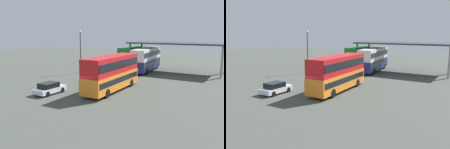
{
  "view_description": "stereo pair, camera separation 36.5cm",
  "coord_description": "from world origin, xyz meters",
  "views": [
    {
      "loc": [
        12.45,
        -21.33,
        7.02
      ],
      "look_at": [
        0.31,
        3.75,
        2.0
      ],
      "focal_mm": 37.4,
      "sensor_mm": 36.0,
      "label": 1
    },
    {
      "loc": [
        12.78,
        -21.17,
        7.02
      ],
      "look_at": [
        0.31,
        3.75,
        2.0
      ],
      "focal_mm": 37.4,
      "sensor_mm": 36.0,
      "label": 2
    }
  ],
  "objects": [
    {
      "name": "ground_plane",
      "position": [
        0.0,
        0.0,
        0.0
      ],
      "size": [
        140.0,
        140.0,
        0.0
      ],
      "primitive_type": "plane",
      "color": "#434841"
    },
    {
      "name": "double_decker_main",
      "position": [
        0.31,
        3.76,
        2.34
      ],
      "size": [
        3.03,
        10.23,
        4.27
      ],
      "rotation": [
        0.0,
        0.0,
        1.51
      ],
      "color": "orange",
      "rests_on": "ground_plane"
    },
    {
      "name": "parked_hatchback",
      "position": [
        -5.54,
        -0.8,
        0.67
      ],
      "size": [
        2.05,
        3.91,
        1.35
      ],
      "rotation": [
        0.0,
        0.0,
        1.48
      ],
      "color": "silver",
      "rests_on": "ground_plane"
    },
    {
      "name": "double_decker_near_canopy",
      "position": [
        -4.49,
        23.21,
        2.3
      ],
      "size": [
        2.61,
        10.05,
        4.2
      ],
      "rotation": [
        0.0,
        0.0,
        1.58
      ],
      "color": "silver",
      "rests_on": "ground_plane"
    },
    {
      "name": "double_decker_mid_row",
      "position": [
        -0.52,
        20.04,
        2.28
      ],
      "size": [
        2.74,
        11.19,
        4.16
      ],
      "rotation": [
        0.0,
        0.0,
        1.59
      ],
      "color": "navy",
      "rests_on": "ground_plane"
    },
    {
      "name": "depot_canopy",
      "position": [
        4.51,
        21.69,
        4.89
      ],
      "size": [
        17.76,
        8.15,
        5.24
      ],
      "rotation": [
        0.0,
        0.0,
        -0.1
      ],
      "color": "#33353A",
      "rests_on": "ground_plane"
    },
    {
      "name": "lamppost_tall",
      "position": [
        -9.99,
        12.56,
        4.69
      ],
      "size": [
        0.44,
        0.44,
        7.4
      ],
      "color": "#33353A",
      "rests_on": "ground_plane"
    }
  ]
}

